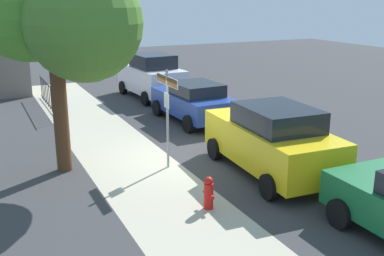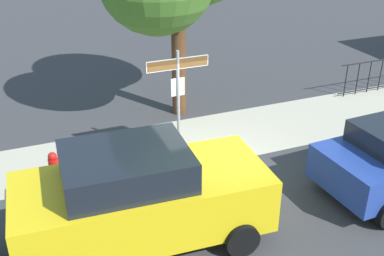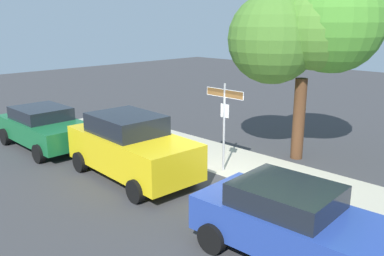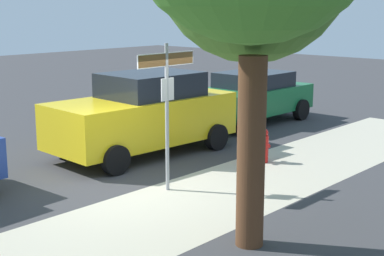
{
  "view_description": "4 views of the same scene",
  "coord_description": "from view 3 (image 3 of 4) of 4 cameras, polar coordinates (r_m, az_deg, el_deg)",
  "views": [
    {
      "loc": [
        -11.89,
        5.12,
        4.73
      ],
      "look_at": [
        -0.68,
        -0.25,
        1.13
      ],
      "focal_mm": 43.06,
      "sensor_mm": 36.0,
      "label": 1
    },
    {
      "loc": [
        -3.88,
        -8.87,
        5.86
      ],
      "look_at": [
        -0.41,
        -0.29,
        1.24
      ],
      "focal_mm": 44.49,
      "sensor_mm": 36.0,
      "label": 2
    },
    {
      "loc": [
        7.37,
        -8.99,
        4.64
      ],
      "look_at": [
        -1.44,
        -0.03,
        1.3
      ],
      "focal_mm": 37.93,
      "sensor_mm": 36.0,
      "label": 3
    },
    {
      "loc": [
        7.03,
        7.83,
        3.44
      ],
      "look_at": [
        -0.3,
        1.18,
        1.35
      ],
      "focal_mm": 53.77,
      "sensor_mm": 36.0,
      "label": 4
    }
  ],
  "objects": [
    {
      "name": "car_yellow",
      "position": [
        12.33,
        -8.54,
        -2.61
      ],
      "size": [
        4.61,
        2.34,
        1.92
      ],
      "rotation": [
        0.0,
        0.0,
        -0.06
      ],
      "color": "yellow",
      "rests_on": "ground_plane"
    },
    {
      "name": "car_green",
      "position": [
        16.12,
        -20.03,
        0.16
      ],
      "size": [
        4.28,
        2.17,
        1.51
      ],
      "rotation": [
        0.0,
        0.0,
        -0.01
      ],
      "color": "#186434",
      "rests_on": "ground_plane"
    },
    {
      "name": "street_sign",
      "position": [
        12.52,
        4.58,
        2.49
      ],
      "size": [
        1.44,
        0.07,
        2.79
      ],
      "color": "#9EA0A5",
      "rests_on": "ground_plane"
    },
    {
      "name": "ground_plane",
      "position": [
        12.51,
        4.83,
        -6.93
      ],
      "size": [
        60.0,
        60.0,
        0.0
      ],
      "primitive_type": "plane",
      "color": "#38383A"
    },
    {
      "name": "fire_hydrant",
      "position": [
        14.98,
        -3.48,
        -1.64
      ],
      "size": [
        0.42,
        0.22,
        0.78
      ],
      "color": "red",
      "rests_on": "ground_plane"
    },
    {
      "name": "sidewalk_strip",
      "position": [
        12.5,
        15.85,
        -7.5
      ],
      "size": [
        24.0,
        2.6,
        0.0
      ],
      "primitive_type": "cube",
      "color": "#B3AC96",
      "rests_on": "ground_plane"
    },
    {
      "name": "shade_tree",
      "position": [
        13.82,
        16.2,
        13.13
      ],
      "size": [
        4.59,
        4.18,
        6.19
      ],
      "color": "#4F301C",
      "rests_on": "ground_plane"
    },
    {
      "name": "car_blue",
      "position": [
        8.42,
        14.08,
        -12.73
      ],
      "size": [
        4.11,
        2.16,
        1.54
      ],
      "rotation": [
        0.0,
        0.0,
        0.04
      ],
      "color": "#243E93",
      "rests_on": "ground_plane"
    }
  ]
}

